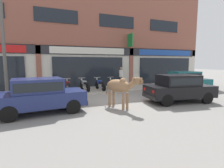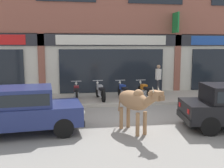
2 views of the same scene
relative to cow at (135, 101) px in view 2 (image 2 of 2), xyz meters
The scene contains 10 objects.
ground_plane 1.75m from the cow, 75.54° to the left, with size 90.00×90.00×0.00m, color gray.
sidewalk 5.22m from the cow, 86.01° to the left, with size 19.00×3.08×0.13m, color #A8A093.
shop_building 7.72m from the cow, 87.03° to the left, with size 23.00×1.40×9.23m.
cow is the anchor object (origin of this frame).
car_0 3.49m from the cow, behind, with size 3.72×1.92×1.46m.
motorcycle_0 4.92m from the cow, 110.33° to the left, with size 0.52×1.81×0.88m.
motorcycle_1 4.75m from the cow, 96.62° to the left, with size 0.52×1.81×0.88m.
motorcycle_2 4.68m from the cow, 82.89° to the left, with size 0.52×1.81×0.88m.
motorcycle_3 4.84m from the cow, 70.03° to the left, with size 0.52×1.81×0.88m.
pedestrian 6.17m from the cow, 64.23° to the left, with size 0.32×0.44×1.60m.
Camera 2 is at (-2.33, -9.18, 2.69)m, focal length 42.00 mm.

